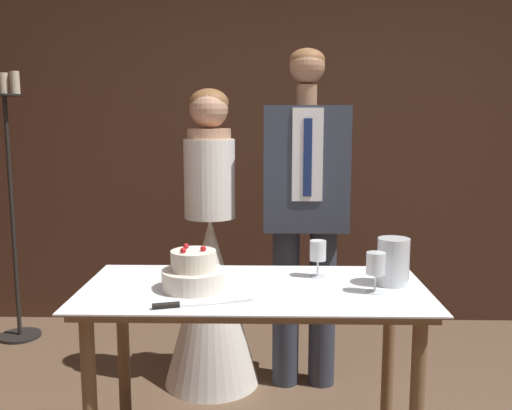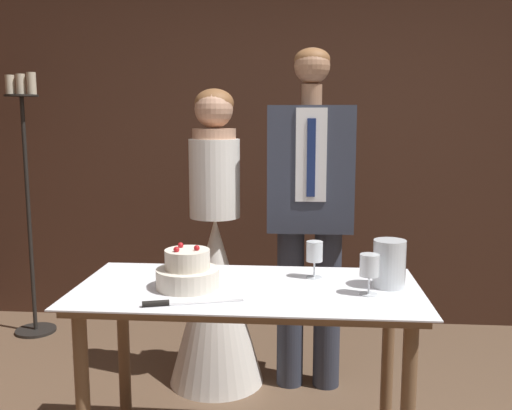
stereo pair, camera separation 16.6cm
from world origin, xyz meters
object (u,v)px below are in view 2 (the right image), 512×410
object	(u,v)px
wine_glass_middle	(369,267)
groom	(310,204)
cake_table	(248,312)
tiered_cake	(188,272)
hurricane_candle	(389,265)
bride	(216,278)
wine_glass_near	(314,253)
candle_stand	(28,201)
cake_knife	(173,303)

from	to	relation	value
wine_glass_middle	groom	bearing A→B (deg)	104.03
cake_table	groom	distance (m)	0.93
tiered_cake	groom	distance (m)	1.01
wine_glass_middle	tiered_cake	bearing A→B (deg)	177.48
hurricane_candle	bride	size ratio (longest dim) A/B	0.12
wine_glass_near	wine_glass_middle	xyz separation A→B (m)	(0.21, -0.22, 0.00)
tiered_cake	candle_stand	world-z (taller)	candle_stand
wine_glass_near	candle_stand	distance (m)	2.35
tiered_cake	candle_stand	size ratio (longest dim) A/B	0.14
cake_table	hurricane_candle	bearing A→B (deg)	4.82
tiered_cake	wine_glass_middle	world-z (taller)	tiered_cake
groom	tiered_cake	bearing A→B (deg)	-120.56
wine_glass_middle	bride	world-z (taller)	bride
cake_knife	hurricane_candle	xyz separation A→B (m)	(0.84, 0.30, 0.09)
wine_glass_near	candle_stand	world-z (taller)	candle_stand
wine_glass_near	wine_glass_middle	distance (m)	0.31
wine_glass_middle	candle_stand	xyz separation A→B (m)	(-2.15, 1.54, 0.01)
cake_table	hurricane_candle	xyz separation A→B (m)	(0.58, 0.05, 0.20)
candle_stand	wine_glass_middle	bearing A→B (deg)	-35.62
wine_glass_near	wine_glass_middle	world-z (taller)	wine_glass_middle
cake_table	tiered_cake	bearing A→B (deg)	-172.76
cake_knife	candle_stand	xyz separation A→B (m)	(-1.41, 1.73, 0.11)
cake_knife	wine_glass_near	size ratio (longest dim) A/B	2.29
candle_stand	cake_knife	bearing A→B (deg)	-50.81
cake_knife	groom	size ratio (longest dim) A/B	0.20
cake_knife	wine_glass_middle	size ratio (longest dim) A/B	2.27
hurricane_candle	candle_stand	size ratio (longest dim) A/B	0.11
cake_knife	hurricane_candle	distance (m)	0.89
wine_glass_near	candle_stand	size ratio (longest dim) A/B	0.09
bride	hurricane_candle	bearing A→B (deg)	-42.80
cake_knife	candle_stand	bearing A→B (deg)	112.71
candle_stand	hurricane_candle	bearing A→B (deg)	-32.47
wine_glass_near	groom	bearing A→B (deg)	91.09
tiered_cake	wine_glass_near	size ratio (longest dim) A/B	1.60
wine_glass_middle	bride	size ratio (longest dim) A/B	0.10
wine_glass_near	groom	xyz separation A→B (m)	(-0.01, 0.67, 0.11)
cake_table	candle_stand	xyz separation A→B (m)	(-1.67, 1.48, 0.23)
cake_table	bride	bearing A→B (deg)	107.60
candle_stand	tiered_cake	bearing A→B (deg)	-46.72
cake_table	cake_knife	bearing A→B (deg)	-135.46
hurricane_candle	wine_glass_middle	bearing A→B (deg)	-129.91
tiered_cake	bride	xyz separation A→B (m)	(-0.02, 0.86, -0.27)
bride	candle_stand	world-z (taller)	candle_stand
wine_glass_middle	cake_knife	bearing A→B (deg)	-165.76
cake_table	wine_glass_near	distance (m)	0.39
tiered_cake	groom	bearing A→B (deg)	59.44
tiered_cake	groom	size ratio (longest dim) A/B	0.14
wine_glass_middle	groom	xyz separation A→B (m)	(-0.22, 0.89, 0.11)
tiered_cake	bride	size ratio (longest dim) A/B	0.16
cake_knife	wine_glass_near	distance (m)	0.68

